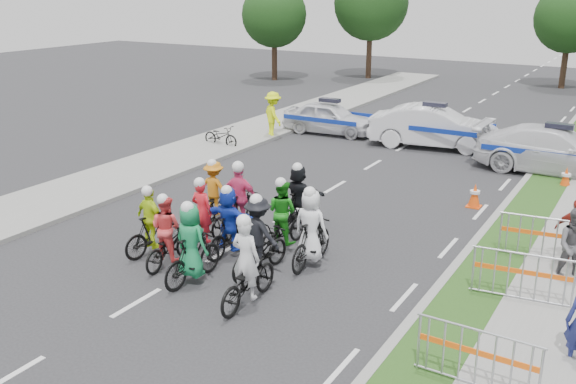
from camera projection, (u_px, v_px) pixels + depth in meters
The scene contains 32 objects.
ground at pixel (136, 303), 13.01m from camera, with size 90.00×90.00×0.00m, color #28282B.
curb_right at pixel (457, 265), 14.62m from camera, with size 0.20×60.00×0.12m, color gray.
grass_strip at pixel (488, 272), 14.28m from camera, with size 1.20×60.00×0.11m, color #254616.
sidewalk_right at pixel (575, 290), 13.41m from camera, with size 2.40×60.00×0.13m, color gray.
sidewalk_left at pixel (94, 186), 20.22m from camera, with size 3.00×60.00×0.13m, color gray.
rider_0 at pixel (247, 275), 12.77m from camera, with size 0.71×1.93×1.96m.
rider_1 at pixel (192, 251), 13.70m from camera, with size 0.81×1.81×1.88m.
rider_2 at pixel (168, 239), 14.56m from camera, with size 0.77×1.75×1.75m.
rider_3 at pixel (152, 228), 15.15m from camera, with size 0.92×1.71×1.74m.
rider_4 at pixel (259, 243), 14.09m from camera, with size 1.11×1.92×1.90m.
rider_5 at pixel (229, 226), 15.08m from camera, with size 1.42×1.70×1.76m.
rider_6 at pixel (204, 224), 15.56m from camera, with size 0.66×1.79×1.82m.
rider_7 at pixel (311, 235), 14.52m from camera, with size 0.81×1.83×1.92m.
rider_8 at pixel (283, 222), 15.49m from camera, with size 0.81×1.83×1.83m.
rider_9 at pixel (241, 208), 16.23m from camera, with size 1.05×1.96×2.00m.
rider_10 at pixel (215, 196), 17.35m from camera, with size 1.00×1.75×1.74m.
rider_11 at pixel (299, 200), 16.77m from camera, with size 1.47×1.75×1.80m.
police_car_0 at pixel (329, 118), 27.40m from camera, with size 1.60×3.98×1.35m, color silver.
police_car_1 at pixel (433, 127), 25.05m from camera, with size 1.72×4.92×1.62m, color silver.
police_car_2 at pixel (556, 151), 21.63m from camera, with size 2.18×5.37×1.56m, color silver.
spectator_1 at pixel (576, 247), 13.61m from camera, with size 0.82×0.64×1.70m, color #504F54.
spectator_2 at pixel (575, 234), 14.40m from camera, with size 0.96×0.40×1.64m, color maroon.
marshal_hiviz at pixel (273, 115), 26.53m from camera, with size 1.25×0.72×1.93m, color #E4FF0D.
barrier_0 at pixel (476, 361), 10.02m from camera, with size 2.00×0.50×1.12m, color #A5A8AD, non-canonical shape.
barrier_1 at pixel (522, 279), 12.79m from camera, with size 2.00×0.50×1.12m, color #A5A8AD, non-canonical shape.
barrier_2 at pixel (543, 240), 14.71m from camera, with size 2.00×0.50×1.12m, color #A5A8AD, non-canonical shape.
cone_0 at pixel (475, 196), 18.48m from camera, with size 0.40×0.40×0.70m.
cone_1 at pixel (566, 178), 20.14m from camera, with size 0.40×0.40×0.70m.
parked_bike at pixel (221, 136), 25.25m from camera, with size 0.56×1.61×0.85m, color black.
tree_0 at pixel (274, 15), 41.38m from camera, with size 4.20×4.20×6.30m.
tree_3 at pixel (371, 3), 42.02m from camera, with size 4.90×4.90×7.35m.
tree_4 at pixel (570, 18), 38.07m from camera, with size 4.20×4.20×6.30m.
Camera 1 is at (8.58, -8.47, 6.20)m, focal length 40.00 mm.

